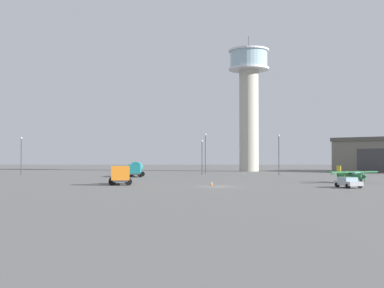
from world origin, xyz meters
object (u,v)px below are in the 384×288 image
truck_flatbed_orange (120,176)px  light_post_east (279,151)px  control_tower (249,94)px  airplane_green (351,175)px  light_post_west (205,150)px  car_silver (348,182)px  truck_fuel_tanker_teal (136,168)px  traffic_cone_near_left (212,183)px  light_post_north (21,152)px  light_post_centre (202,154)px

truck_flatbed_orange → light_post_east: bearing=134.2°
control_tower → airplane_green: control_tower is taller
control_tower → light_post_east: bearing=-83.0°
control_tower → light_post_west: control_tower is taller
airplane_green → car_silver: airplane_green is taller
truck_fuel_tanker_teal → light_post_west: 24.20m
airplane_green → traffic_cone_near_left: 23.18m
light_post_north → light_post_centre: light_post_north is taller
light_post_north → light_post_centre: bearing=3.5°
light_post_east → traffic_cone_near_left: (-15.99, -42.07, -4.99)m
light_post_west → light_post_centre: bearing=-98.2°
truck_flatbed_orange → traffic_cone_near_left: bearing=69.7°
control_tower → truck_flatbed_orange: bearing=-110.0°
truck_fuel_tanker_teal → light_post_north: (-27.38, 10.90, 3.40)m
airplane_green → truck_flatbed_orange: bearing=-102.9°
light_post_north → light_post_centre: size_ratio=1.08×
control_tower → traffic_cone_near_left: control_tower is taller
airplane_green → truck_fuel_tanker_teal: (-36.02, 23.32, 0.47)m
car_silver → light_post_west: size_ratio=0.46×
control_tower → truck_flatbed_orange: 76.71m
truck_flatbed_orange → light_post_west: size_ratio=0.74×
light_post_east → light_post_centre: 17.35m
light_post_west → control_tower: bearing=58.9°
airplane_green → car_silver: size_ratio=1.91×
truck_flatbed_orange → light_post_north: size_ratio=0.85×
light_post_north → light_post_east: bearing=-0.6°
airplane_green → truck_flatbed_orange: (-34.48, -6.05, 0.10)m
truck_fuel_tanker_teal → light_post_centre: bearing=133.4°
airplane_green → light_post_west: 47.97m
truck_flatbed_orange → traffic_cone_near_left: 13.18m
car_silver → light_post_north: 75.37m
car_silver → traffic_cone_near_left: size_ratio=6.43×
light_post_centre → traffic_cone_near_left: bearing=-88.6°
airplane_green → traffic_cone_near_left: size_ratio=12.27×
car_silver → light_post_east: (-1.50, 45.66, 4.59)m
traffic_cone_near_left → airplane_green: bearing=21.4°
light_post_north → traffic_cone_near_left: light_post_north is taller
light_post_north → traffic_cone_near_left: 59.96m
light_post_centre → airplane_green: bearing=-58.3°
light_post_west → light_post_east: bearing=-28.7°
light_post_west → traffic_cone_near_left: light_post_west is taller
light_post_north → traffic_cone_near_left: (41.84, -42.69, -4.73)m
truck_flatbed_orange → light_post_east: size_ratio=0.80×
light_post_east → traffic_cone_near_left: bearing=-110.8°
light_post_east → light_post_north: size_ratio=1.06×
light_post_east → traffic_cone_near_left: light_post_east is taller
truck_flatbed_orange → light_post_east: (28.91, 39.66, 4.02)m
car_silver → traffic_cone_near_left: 17.86m
light_post_east → traffic_cone_near_left: size_ratio=12.91×
truck_fuel_tanker_teal → traffic_cone_near_left: truck_fuel_tanker_teal is taller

